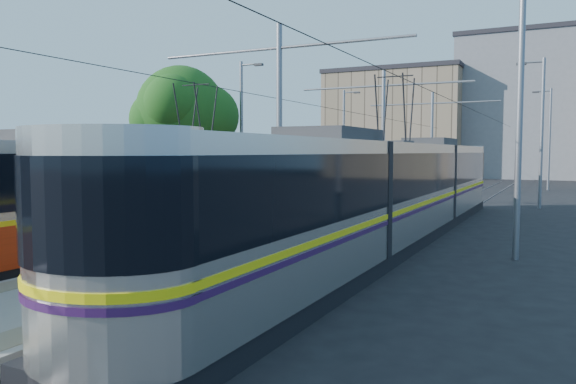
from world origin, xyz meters
The scene contains 13 objects.
ground centered at (0.00, 0.00, 0.00)m, with size 160.00×160.00×0.00m, color black.
platform centered at (0.00, 17.00, 0.15)m, with size 4.00×50.00×0.30m, color gray.
tactile_strip_left centered at (-1.45, 17.00, 0.30)m, with size 0.70×50.00×0.01m, color gray.
tactile_strip_right centered at (1.45, 17.00, 0.30)m, with size 0.70×50.00×0.01m, color gray.
rails centered at (0.00, 17.00, 0.02)m, with size 8.71×70.00×0.03m.
tram_left centered at (-3.60, 8.28, 1.71)m, with size 2.43×31.26×5.50m.
tram_right centered at (3.60, 9.27, 1.86)m, with size 2.43×27.69×5.50m.
catenary centered at (0.00, 14.15, 4.52)m, with size 9.20×70.00×7.00m.
street_lamps centered at (0.00, 21.00, 4.18)m, with size 15.18×38.22×8.00m.
shelter centered at (0.94, 15.35, 1.57)m, with size 0.99×1.25×2.42m.
tree centered at (-9.69, 16.06, 5.18)m, with size 5.27×4.87×7.65m.
building_left centered at (-10.00, 60.00, 6.48)m, with size 16.32×12.24×12.93m.
building_centre centered at (6.00, 64.00, 8.28)m, with size 18.36×14.28×16.54m.
Camera 1 is at (8.68, -8.89, 3.04)m, focal length 35.00 mm.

